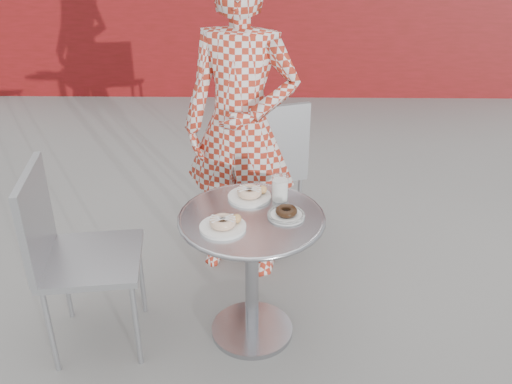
{
  "coord_description": "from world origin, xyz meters",
  "views": [
    {
      "loc": [
        0.04,
        -2.16,
        1.95
      ],
      "look_at": [
        0.01,
        0.1,
        0.73
      ],
      "focal_mm": 40.0,
      "sensor_mm": 36.0,
      "label": 1
    }
  ],
  "objects_px": {
    "plate_checker": "(286,214)",
    "seated_person": "(241,128)",
    "milk_cup": "(280,189)",
    "chair_left": "(94,292)",
    "bistro_table": "(252,247)",
    "chair_far": "(261,194)",
    "plate_near": "(224,224)",
    "plate_far": "(250,194)"
  },
  "relations": [
    {
      "from": "plate_checker",
      "to": "milk_cup",
      "type": "height_order",
      "value": "milk_cup"
    },
    {
      "from": "bistro_table",
      "to": "chair_left",
      "type": "bearing_deg",
      "value": -175.43
    },
    {
      "from": "milk_cup",
      "to": "plate_far",
      "type": "bearing_deg",
      "value": 173.51
    },
    {
      "from": "bistro_table",
      "to": "chair_left",
      "type": "xyz_separation_m",
      "value": [
        -0.73,
        -0.06,
        -0.22
      ]
    },
    {
      "from": "plate_checker",
      "to": "chair_left",
      "type": "bearing_deg",
      "value": -175.99
    },
    {
      "from": "chair_far",
      "to": "plate_checker",
      "type": "relative_size",
      "value": 5.45
    },
    {
      "from": "plate_near",
      "to": "plate_far",
      "type": "bearing_deg",
      "value": 68.47
    },
    {
      "from": "seated_person",
      "to": "plate_near",
      "type": "bearing_deg",
      "value": -80.29
    },
    {
      "from": "chair_left",
      "to": "plate_near",
      "type": "height_order",
      "value": "chair_left"
    },
    {
      "from": "plate_checker",
      "to": "chair_far",
      "type": "bearing_deg",
      "value": 97.28
    },
    {
      "from": "chair_far",
      "to": "chair_left",
      "type": "xyz_separation_m",
      "value": [
        -0.77,
        -0.98,
        -0.0
      ]
    },
    {
      "from": "chair_far",
      "to": "milk_cup",
      "type": "height_order",
      "value": "chair_far"
    },
    {
      "from": "chair_left",
      "to": "plate_checker",
      "type": "distance_m",
      "value": 0.97
    },
    {
      "from": "bistro_table",
      "to": "seated_person",
      "type": "relative_size",
      "value": 0.4
    },
    {
      "from": "chair_far",
      "to": "seated_person",
      "type": "relative_size",
      "value": 0.54
    },
    {
      "from": "bistro_table",
      "to": "plate_checker",
      "type": "distance_m",
      "value": 0.23
    },
    {
      "from": "chair_far",
      "to": "milk_cup",
      "type": "distance_m",
      "value": 0.89
    },
    {
      "from": "chair_left",
      "to": "seated_person",
      "type": "relative_size",
      "value": 0.54
    },
    {
      "from": "chair_far",
      "to": "seated_person",
      "type": "xyz_separation_m",
      "value": [
        -0.1,
        -0.32,
        0.56
      ]
    },
    {
      "from": "chair_left",
      "to": "plate_checker",
      "type": "relative_size",
      "value": 5.45
    },
    {
      "from": "bistro_table",
      "to": "plate_near",
      "type": "height_order",
      "value": "plate_near"
    },
    {
      "from": "plate_far",
      "to": "plate_near",
      "type": "distance_m",
      "value": 0.29
    },
    {
      "from": "plate_far",
      "to": "milk_cup",
      "type": "bearing_deg",
      "value": -6.49
    },
    {
      "from": "bistro_table",
      "to": "plate_checker",
      "type": "xyz_separation_m",
      "value": [
        0.15,
        0.0,
        0.18
      ]
    },
    {
      "from": "chair_far",
      "to": "plate_checker",
      "type": "xyz_separation_m",
      "value": [
        0.12,
        -0.91,
        0.4
      ]
    },
    {
      "from": "chair_far",
      "to": "plate_far",
      "type": "relative_size",
      "value": 4.53
    },
    {
      "from": "plate_near",
      "to": "plate_checker",
      "type": "height_order",
      "value": "plate_near"
    },
    {
      "from": "plate_far",
      "to": "plate_checker",
      "type": "xyz_separation_m",
      "value": [
        0.16,
        -0.17,
        -0.01
      ]
    },
    {
      "from": "bistro_table",
      "to": "seated_person",
      "type": "distance_m",
      "value": 0.69
    },
    {
      "from": "plate_checker",
      "to": "seated_person",
      "type": "bearing_deg",
      "value": 110.25
    },
    {
      "from": "bistro_table",
      "to": "chair_left",
      "type": "relative_size",
      "value": 0.73
    },
    {
      "from": "bistro_table",
      "to": "milk_cup",
      "type": "relative_size",
      "value": 5.42
    },
    {
      "from": "plate_near",
      "to": "plate_checker",
      "type": "xyz_separation_m",
      "value": [
        0.27,
        0.1,
        -0.01
      ]
    },
    {
      "from": "bistro_table",
      "to": "chair_far",
      "type": "bearing_deg",
      "value": 87.74
    },
    {
      "from": "plate_checker",
      "to": "milk_cup",
      "type": "distance_m",
      "value": 0.16
    },
    {
      "from": "bistro_table",
      "to": "chair_left",
      "type": "distance_m",
      "value": 0.77
    },
    {
      "from": "bistro_table",
      "to": "plate_far",
      "type": "bearing_deg",
      "value": 93.44
    },
    {
      "from": "bistro_table",
      "to": "plate_near",
      "type": "distance_m",
      "value": 0.24
    },
    {
      "from": "chair_left",
      "to": "milk_cup",
      "type": "height_order",
      "value": "chair_left"
    },
    {
      "from": "bistro_table",
      "to": "milk_cup",
      "type": "bearing_deg",
      "value": 50.35
    },
    {
      "from": "chair_left",
      "to": "chair_far",
      "type": "bearing_deg",
      "value": -45.85
    },
    {
      "from": "seated_person",
      "to": "plate_checker",
      "type": "xyz_separation_m",
      "value": [
        0.22,
        -0.6,
        -0.16
      ]
    }
  ]
}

